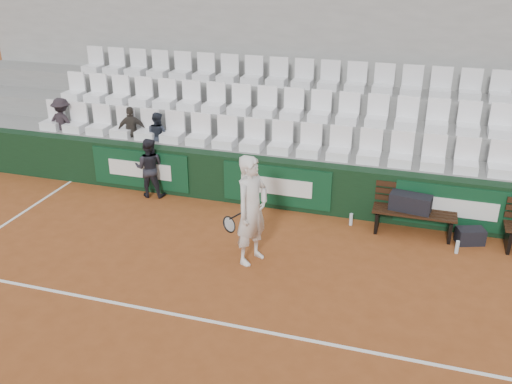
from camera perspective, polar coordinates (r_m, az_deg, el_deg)
name	(u,v)px	position (r m, az deg, el deg)	size (l,w,h in m)	color
ground	(219,323)	(8.36, -3.68, -12.96)	(80.00, 80.00, 0.00)	brown
court_baseline	(219,323)	(8.36, -3.69, -12.94)	(18.00, 0.06, 0.01)	white
back_barrier	(292,185)	(11.41, 3.57, 0.69)	(18.00, 0.34, 1.00)	black
grandstand_tier_front	(296,173)	(11.99, 3.98, 1.88)	(18.00, 0.95, 1.00)	gray
grandstand_tier_mid	(306,149)	(12.78, 5.00, 4.36)	(18.00, 0.95, 1.45)	gray
grandstand_tier_back	(315,126)	(13.59, 5.90, 6.54)	(18.00, 0.95, 1.90)	gray
grandstand_rear_wall	(322,68)	(13.87, 6.65, 12.21)	(18.00, 0.30, 4.40)	#969794
seat_row_front	(295,139)	(11.55, 3.89, 5.31)	(11.90, 0.44, 0.63)	white
seat_row_mid	(306,105)	(12.30, 4.99, 8.65)	(11.90, 0.44, 0.63)	white
seat_row_back	(316,75)	(13.10, 5.98, 11.60)	(11.90, 0.44, 0.63)	silver
bench_left	(413,222)	(10.91, 15.44, -2.95)	(1.50, 0.56, 0.45)	black
sports_bag_left	(410,203)	(10.77, 15.19, -1.03)	(0.74, 0.32, 0.32)	black
sports_bag_ground	(470,236)	(10.92, 20.64, -4.14)	(0.47, 0.29, 0.29)	black
water_bottle_near	(351,219)	(11.01, 9.48, -2.71)	(0.07, 0.07, 0.24)	silver
water_bottle_far	(457,247)	(10.53, 19.47, -5.21)	(0.07, 0.07, 0.24)	silver
tennis_player	(252,210)	(9.34, -0.43, -1.83)	(0.83, 0.81, 1.89)	silver
ball_kid	(149,168)	(12.10, -10.62, 2.41)	(0.62, 0.48, 1.27)	black
spectator_a	(60,104)	(13.75, -19.01, 8.33)	(0.76, 0.44, 1.17)	black
spectator_b	(130,112)	(12.83, -12.48, 7.86)	(0.65, 0.27, 1.12)	#342F2A
spectator_c	(156,116)	(12.55, -9.95, 7.54)	(0.51, 0.40, 1.04)	#1F242F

